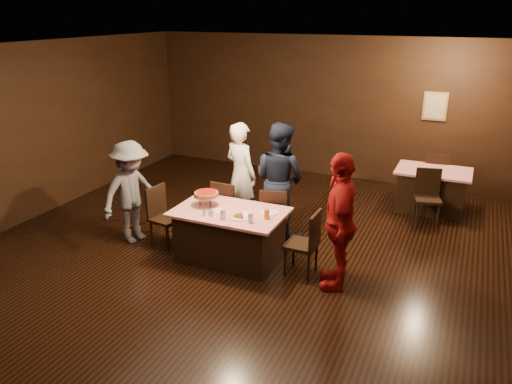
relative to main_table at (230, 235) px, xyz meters
The scene contains 22 objects.
room 1.83m from the main_table, 79.21° to the right, with size 10.00×10.04×3.02m.
main_table is the anchor object (origin of this frame).
back_table 4.07m from the main_table, 52.18° to the left, with size 1.30×0.90×0.77m, color #B90C1E.
chair_far_left 0.85m from the main_table, 118.07° to the left, with size 0.42×0.42×0.95m, color black.
chair_far_right 0.85m from the main_table, 61.93° to the left, with size 0.42×0.42×0.95m, color black.
chair_end_left 1.10m from the main_table, behind, with size 0.42×0.42×0.95m, color black.
chair_end_right 1.10m from the main_table, ahead, with size 0.42×0.42×0.95m, color black.
chair_back_near 3.55m from the main_table, 45.23° to the left, with size 0.42×0.42×0.95m, color black.
chair_back_far 4.56m from the main_table, 56.80° to the left, with size 0.42×0.42×0.95m, color black.
diner_white_jacket 1.39m from the main_table, 108.28° to the left, with size 0.65×0.43×1.78m, color white.
diner_navy_hoodie 1.32m from the main_table, 74.98° to the left, with size 0.90×0.70×1.86m, color black.
diner_grey_knit 1.74m from the main_table, behind, with size 1.05×0.61×1.63m, color slate.
diner_red_shirt 1.72m from the main_table, ahead, with size 1.08×0.45×1.85m, color #A11212.
pizza_stand 0.70m from the main_table, behind, with size 0.38×0.38×0.22m.
plate_with_slice 0.51m from the main_table, 35.75° to the right, with size 0.25×0.25×0.06m.
plate_empty 0.69m from the main_table, 15.26° to the left, with size 0.25×0.25×0.01m, color white.
glass_front_left 0.55m from the main_table, 80.54° to the right, with size 0.08×0.08×0.14m, color silver.
glass_front_right 0.69m from the main_table, 29.05° to the right, with size 0.08×0.08×0.14m, color silver.
glass_amber 0.75m from the main_table, ahead, with size 0.08×0.08×0.14m, color #BF7F26.
condiments 0.55m from the main_table, 122.43° to the right, with size 0.17×0.10×0.09m.
napkin_center 0.49m from the main_table, ahead, with size 0.16×0.16×0.01m, color white.
napkin_left 0.42m from the main_table, 161.57° to the right, with size 0.16×0.16×0.01m, color white.
Camera 1 is at (2.94, -5.38, 3.50)m, focal length 35.00 mm.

